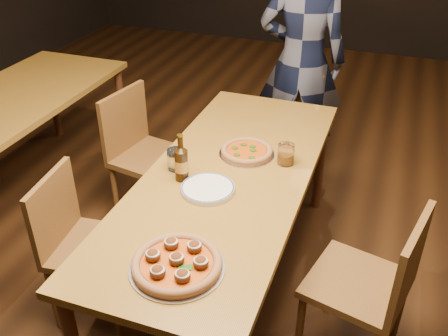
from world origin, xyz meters
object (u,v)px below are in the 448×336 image
(chair_main_nw, at_px, (94,247))
(pizza_meatball, at_px, (177,263))
(table_left, at_px, (0,114))
(chair_end, at_px, (285,126))
(diner, at_px, (302,62))
(pizza_margherita, at_px, (247,151))
(plate_stack, at_px, (208,189))
(chair_main_sw, at_px, (151,157))
(water_glass, at_px, (176,159))
(amber_glass, at_px, (286,154))
(chair_main_e, at_px, (357,283))
(beer_bottle, at_px, (181,164))
(table_main, at_px, (227,187))

(chair_main_nw, bearing_deg, pizza_meatball, -122.53)
(table_left, relative_size, pizza_meatball, 5.30)
(chair_end, relative_size, diner, 0.48)
(chair_end, xyz_separation_m, pizza_margherita, (0.02, -1.04, 0.35))
(chair_end, bearing_deg, diner, 85.22)
(pizza_meatball, bearing_deg, chair_end, 90.84)
(chair_end, relative_size, plate_stack, 3.24)
(chair_main_sw, xyz_separation_m, water_glass, (0.42, -0.50, 0.34))
(pizza_margherita, relative_size, plate_stack, 1.16)
(pizza_meatball, height_order, pizza_margherita, pizza_meatball)
(diner, bearing_deg, pizza_meatball, 83.49)
(table_left, xyz_separation_m, amber_glass, (1.95, -0.09, 0.13))
(chair_main_sw, bearing_deg, chair_main_nw, -162.69)
(table_left, relative_size, chair_main_sw, 2.17)
(chair_main_e, bearing_deg, table_left, -89.04)
(table_left, relative_size, chair_end, 2.40)
(pizza_margherita, height_order, diner, diner)
(table_left, bearing_deg, amber_glass, -2.61)
(chair_main_e, bearing_deg, chair_main_nw, -68.99)
(table_left, relative_size, chair_main_nw, 2.31)
(plate_stack, relative_size, diner, 0.15)
(beer_bottle, bearing_deg, table_main, 29.83)
(chair_main_sw, distance_m, chair_main_e, 1.57)
(chair_main_e, bearing_deg, water_glass, -88.14)
(chair_main_e, distance_m, chair_end, 1.66)
(pizza_margherita, bearing_deg, beer_bottle, -123.55)
(plate_stack, bearing_deg, chair_main_e, -4.73)
(chair_main_e, xyz_separation_m, beer_bottle, (-0.92, 0.12, 0.38))
(chair_main_nw, distance_m, chair_main_sw, 0.88)
(chair_main_nw, height_order, chair_main_sw, chair_main_sw)
(chair_main_sw, bearing_deg, water_glass, -129.95)
(chair_main_sw, xyz_separation_m, chair_main_e, (1.41, -0.70, -0.00))
(amber_glass, bearing_deg, beer_bottle, -144.07)
(beer_bottle, bearing_deg, amber_glass, 35.93)
(pizza_margherita, bearing_deg, amber_glass, -5.11)
(pizza_margherita, bearing_deg, water_glass, -138.75)
(beer_bottle, relative_size, amber_glass, 2.22)
(table_left, xyz_separation_m, diner, (1.76, 1.13, 0.19))
(chair_main_nw, height_order, pizza_margherita, chair_main_nw)
(pizza_meatball, relative_size, beer_bottle, 1.54)
(chair_end, height_order, beer_bottle, beer_bottle)
(water_glass, bearing_deg, chair_main_nw, -129.34)
(chair_main_nw, relative_size, amber_glass, 7.86)
(table_main, bearing_deg, amber_glass, 40.20)
(chair_main_sw, height_order, chair_main_e, chair_main_sw)
(plate_stack, relative_size, water_glass, 2.34)
(table_main, bearing_deg, table_left, 169.99)
(pizza_meatball, height_order, beer_bottle, beer_bottle)
(table_left, distance_m, chair_end, 1.99)
(beer_bottle, distance_m, diner, 1.57)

